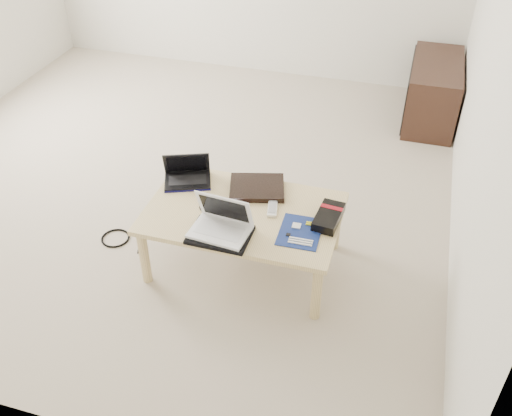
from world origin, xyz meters
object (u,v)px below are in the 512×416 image
(coffee_table, at_px, (243,218))
(media_cabinet, at_px, (432,91))
(gpu_box, at_px, (329,217))
(white_laptop, at_px, (221,223))
(netbook, at_px, (187,175))

(coffee_table, bearing_deg, media_cabinet, 66.04)
(gpu_box, bearing_deg, white_laptop, -153.72)
(coffee_table, relative_size, gpu_box, 4.16)
(coffee_table, xyz_separation_m, white_laptop, (-0.05, -0.21, 0.11))
(white_laptop, xyz_separation_m, gpu_box, (0.53, 0.26, -0.04))
(coffee_table, xyz_separation_m, media_cabinet, (0.97, 2.19, -0.10))
(netbook, distance_m, gpu_box, 0.91)
(coffee_table, height_order, media_cabinet, media_cabinet)
(netbook, bearing_deg, white_laptop, -48.48)
(netbook, distance_m, white_laptop, 0.54)
(media_cabinet, relative_size, white_laptop, 2.75)
(gpu_box, bearing_deg, coffee_table, -174.01)
(coffee_table, relative_size, white_laptop, 3.36)
(media_cabinet, bearing_deg, gpu_box, -102.98)
(coffee_table, bearing_deg, netbook, 154.91)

